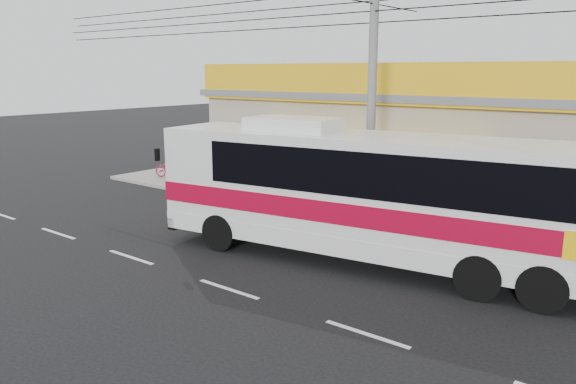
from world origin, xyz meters
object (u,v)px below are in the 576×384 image
object	(u,v)px
coach_bus	(385,190)
utility_pole	(375,4)
motorbike_red	(171,169)
motorbike_dark	(214,169)

from	to	relation	value
coach_bus	utility_pole	bearing A→B (deg)	119.25
motorbike_red	motorbike_dark	world-z (taller)	motorbike_dark
utility_pole	coach_bus	bearing A→B (deg)	-52.50
motorbike_red	utility_pole	xyz separation A→B (m)	(12.35, -1.83, 6.84)
motorbike_dark	utility_pole	size ratio (longest dim) A/B	0.05
coach_bus	motorbike_red	distance (m)	15.15
coach_bus	motorbike_dark	xyz separation A→B (m)	(-12.35, 5.51, -1.48)
coach_bus	motorbike_dark	size ratio (longest dim) A/B	7.51
coach_bus	motorbike_dark	bearing A→B (deg)	147.71
motorbike_red	utility_pole	distance (m)	14.24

